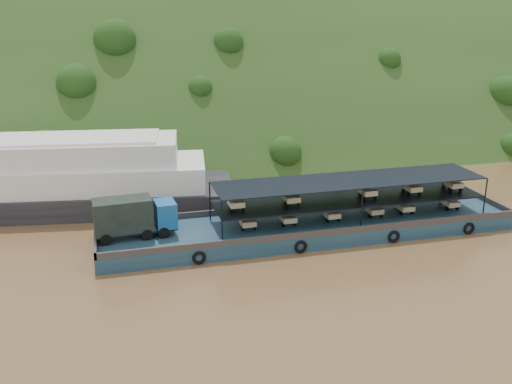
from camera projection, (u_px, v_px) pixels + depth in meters
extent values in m
plane|color=brown|center=(288.00, 237.00, 47.64)|extent=(160.00, 160.00, 0.00)
cube|color=#1B3413|center=(209.00, 143.00, 80.72)|extent=(140.00, 39.60, 39.60)
cube|color=#142F48|center=(309.00, 228.00, 48.09)|extent=(35.00, 7.00, 1.20)
cube|color=#592D19|center=(297.00, 205.00, 50.95)|extent=(35.00, 0.20, 0.50)
cube|color=#592D19|center=(325.00, 233.00, 44.70)|extent=(35.00, 0.20, 0.50)
cube|color=#592D19|center=(489.00, 201.00, 52.10)|extent=(0.20, 7.00, 0.50)
cube|color=#592D19|center=(95.00, 239.00, 43.55)|extent=(0.20, 7.00, 0.50)
torus|color=black|center=(199.00, 258.00, 42.38)|extent=(1.06, 0.26, 1.06)
torus|color=black|center=(301.00, 247.00, 44.35)|extent=(1.06, 0.26, 1.06)
torus|color=black|center=(394.00, 237.00, 46.32)|extent=(1.06, 0.26, 1.06)
torus|color=black|center=(469.00, 228.00, 48.04)|extent=(1.06, 0.26, 1.06)
cylinder|color=black|center=(106.00, 239.00, 42.89)|extent=(0.93, 0.38, 0.91)
cylinder|color=black|center=(104.00, 231.00, 44.60)|extent=(0.93, 0.38, 0.91)
cylinder|color=black|center=(147.00, 234.00, 43.84)|extent=(0.93, 0.38, 0.91)
cylinder|color=black|center=(144.00, 226.00, 45.56)|extent=(0.93, 0.38, 0.91)
cylinder|color=black|center=(164.00, 232.00, 44.24)|extent=(0.93, 0.38, 0.91)
cylinder|color=black|center=(159.00, 224.00, 45.96)|extent=(0.93, 0.38, 0.91)
cube|color=black|center=(136.00, 230.00, 44.44)|extent=(6.31, 2.43, 0.18)
cube|color=#155491|center=(165.00, 214.00, 44.85)|extent=(1.70, 2.29, 2.00)
cube|color=black|center=(175.00, 208.00, 44.97)|extent=(0.18, 1.82, 0.82)
cube|color=black|center=(123.00, 215.00, 43.75)|extent=(4.51, 2.48, 2.55)
cube|color=black|center=(349.00, 199.00, 48.25)|extent=(23.00, 5.00, 0.12)
cube|color=black|center=(350.00, 180.00, 47.75)|extent=(23.00, 5.00, 0.08)
cylinder|color=black|center=(222.00, 222.00, 43.13)|extent=(0.12, 0.12, 3.30)
cylinder|color=black|center=(210.00, 201.00, 47.72)|extent=(0.12, 0.12, 3.30)
cylinder|color=black|center=(362.00, 208.00, 45.96)|extent=(0.12, 0.12, 3.30)
cylinder|color=black|center=(338.00, 190.00, 50.55)|extent=(0.12, 0.12, 3.30)
cylinder|color=black|center=(485.00, 197.00, 48.79)|extent=(0.12, 0.12, 3.30)
cylinder|color=black|center=(452.00, 181.00, 53.38)|extent=(0.12, 0.12, 3.30)
cylinder|color=black|center=(243.00, 220.00, 47.44)|extent=(0.12, 0.52, 0.52)
cylinder|color=black|center=(243.00, 228.00, 45.66)|extent=(0.14, 0.52, 0.52)
cylinder|color=black|center=(255.00, 227.00, 45.91)|extent=(0.14, 0.52, 0.52)
cube|color=beige|center=(248.00, 222.00, 46.00)|extent=(1.15, 1.50, 0.44)
cube|color=red|center=(244.00, 215.00, 47.00)|extent=(0.55, 0.80, 0.80)
cube|color=red|center=(245.00, 210.00, 46.67)|extent=(0.50, 0.10, 0.10)
cylinder|color=black|center=(282.00, 216.00, 48.28)|extent=(0.12, 0.52, 0.52)
cylinder|color=black|center=(283.00, 224.00, 46.50)|extent=(0.14, 0.52, 0.52)
cylinder|color=black|center=(295.00, 223.00, 46.75)|extent=(0.14, 0.52, 0.52)
cube|color=beige|center=(288.00, 218.00, 46.84)|extent=(1.15, 1.50, 0.44)
cube|color=red|center=(284.00, 211.00, 47.84)|extent=(0.55, 0.80, 0.80)
cube|color=red|center=(284.00, 207.00, 47.51)|extent=(0.50, 0.10, 0.10)
cylinder|color=black|center=(325.00, 212.00, 49.23)|extent=(0.12, 0.52, 0.52)
cylinder|color=black|center=(327.00, 220.00, 47.45)|extent=(0.14, 0.52, 0.52)
cylinder|color=black|center=(338.00, 219.00, 47.70)|extent=(0.14, 0.52, 0.52)
cube|color=beige|center=(331.00, 214.00, 47.79)|extent=(1.15, 1.50, 0.44)
cube|color=red|center=(326.00, 207.00, 48.79)|extent=(0.55, 0.80, 0.80)
cube|color=red|center=(328.00, 203.00, 48.45)|extent=(0.50, 0.10, 0.10)
cylinder|color=black|center=(367.00, 208.00, 50.19)|extent=(0.12, 0.52, 0.52)
cylinder|color=black|center=(370.00, 215.00, 48.41)|extent=(0.14, 0.52, 0.52)
cylinder|color=black|center=(381.00, 214.00, 48.66)|extent=(0.14, 0.52, 0.52)
cube|color=beige|center=(374.00, 210.00, 48.75)|extent=(1.15, 1.50, 0.44)
cube|color=#B9130C|center=(368.00, 204.00, 49.76)|extent=(0.55, 0.80, 0.80)
cube|color=#B9130C|center=(370.00, 199.00, 49.42)|extent=(0.50, 0.10, 0.10)
cylinder|color=black|center=(397.00, 205.00, 50.91)|extent=(0.12, 0.52, 0.52)
cylinder|color=black|center=(401.00, 212.00, 49.13)|extent=(0.14, 0.52, 0.52)
cylinder|color=black|center=(412.00, 211.00, 49.38)|extent=(0.14, 0.52, 0.52)
cube|color=beige|center=(405.00, 207.00, 49.47)|extent=(1.15, 1.50, 0.44)
cube|color=red|center=(399.00, 201.00, 50.47)|extent=(0.55, 0.80, 0.80)
cube|color=red|center=(400.00, 196.00, 50.14)|extent=(0.50, 0.10, 0.10)
cylinder|color=black|center=(441.00, 201.00, 52.01)|extent=(0.12, 0.52, 0.52)
cylinder|color=black|center=(447.00, 208.00, 50.24)|extent=(0.14, 0.52, 0.52)
cylinder|color=black|center=(457.00, 207.00, 50.48)|extent=(0.14, 0.52, 0.52)
cube|color=beige|center=(450.00, 203.00, 50.58)|extent=(1.15, 1.50, 0.44)
cube|color=#BD0D0C|center=(443.00, 197.00, 51.58)|extent=(0.55, 0.80, 0.80)
cube|color=#BD0D0C|center=(445.00, 192.00, 51.24)|extent=(0.50, 0.10, 0.10)
cylinder|color=black|center=(232.00, 201.00, 46.68)|extent=(0.12, 0.52, 0.52)
cylinder|color=black|center=(231.00, 209.00, 44.90)|extent=(0.14, 0.52, 0.52)
cylinder|color=black|center=(243.00, 208.00, 45.14)|extent=(0.14, 0.52, 0.52)
cube|color=beige|center=(236.00, 203.00, 45.24)|extent=(1.15, 1.50, 0.44)
cube|color=#B70C1D|center=(233.00, 196.00, 46.24)|extent=(0.55, 0.80, 0.80)
cube|color=#B70C1D|center=(233.00, 191.00, 45.90)|extent=(0.50, 0.10, 0.10)
cylinder|color=black|center=(286.00, 197.00, 47.81)|extent=(0.12, 0.52, 0.52)
cylinder|color=black|center=(287.00, 204.00, 46.04)|extent=(0.14, 0.52, 0.52)
cylinder|color=black|center=(298.00, 203.00, 46.28)|extent=(0.14, 0.52, 0.52)
cube|color=tan|center=(291.00, 198.00, 46.38)|extent=(1.15, 1.50, 0.44)
cube|color=navy|center=(287.00, 192.00, 47.38)|extent=(0.55, 0.80, 0.80)
cube|color=navy|center=(288.00, 187.00, 47.04)|extent=(0.50, 0.10, 0.10)
cylinder|color=black|center=(360.00, 190.00, 49.49)|extent=(0.12, 0.52, 0.52)
cylinder|color=black|center=(364.00, 197.00, 47.71)|extent=(0.14, 0.52, 0.52)
cylinder|color=black|center=(375.00, 196.00, 47.96)|extent=(0.14, 0.52, 0.52)
cube|color=beige|center=(368.00, 191.00, 48.05)|extent=(1.15, 1.50, 0.44)
cube|color=beige|center=(362.00, 185.00, 49.05)|extent=(0.55, 0.80, 0.80)
cube|color=beige|center=(363.00, 181.00, 48.71)|extent=(0.50, 0.10, 0.10)
cylinder|color=black|center=(404.00, 186.00, 50.52)|extent=(0.12, 0.52, 0.52)
cylinder|color=black|center=(409.00, 193.00, 48.74)|extent=(0.14, 0.52, 0.52)
cylinder|color=black|center=(419.00, 192.00, 48.99)|extent=(0.14, 0.52, 0.52)
cube|color=#C1BA89|center=(413.00, 187.00, 49.08)|extent=(1.15, 1.50, 0.44)
cube|color=red|center=(406.00, 182.00, 50.08)|extent=(0.55, 0.80, 0.80)
cube|color=red|center=(408.00, 177.00, 49.75)|extent=(0.50, 0.10, 0.10)
cylinder|color=black|center=(444.00, 183.00, 51.51)|extent=(0.12, 0.52, 0.52)
cylinder|color=black|center=(450.00, 189.00, 49.73)|extent=(0.14, 0.52, 0.52)
cylinder|color=black|center=(460.00, 188.00, 49.98)|extent=(0.14, 0.52, 0.52)
cube|color=#C9BA8E|center=(453.00, 184.00, 50.07)|extent=(1.15, 1.50, 0.44)
cube|color=beige|center=(446.00, 178.00, 51.07)|extent=(0.55, 0.80, 0.80)
cube|color=beige|center=(448.00, 174.00, 50.73)|extent=(0.50, 0.10, 0.10)
cube|color=black|center=(51.00, 199.00, 54.05)|extent=(35.14, 13.47, 2.06)
cube|color=white|center=(49.00, 176.00, 53.36)|extent=(29.94, 11.88, 2.40)
cube|color=white|center=(46.00, 152.00, 52.65)|extent=(24.73, 10.28, 2.23)
cube|color=white|center=(44.00, 139.00, 52.27)|extent=(21.21, 8.93, 0.26)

